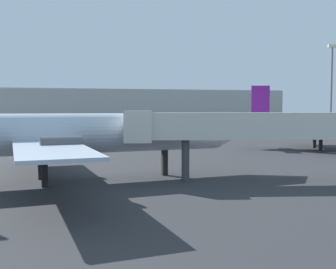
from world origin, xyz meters
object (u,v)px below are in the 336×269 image
at_px(airplane_distant, 11,127).
at_px(light_mast_right, 331,85).
at_px(airplane_on_taxiway, 323,129).
at_px(airplane_at_gate, 56,134).
at_px(jet_bridge, 246,127).

relative_size(airplane_distant, light_mast_right, 1.10).
bearing_deg(light_mast_right, airplane_on_taxiway, -125.41).
relative_size(airplane_at_gate, light_mast_right, 1.68).
distance_m(airplane_on_taxiway, airplane_distant, 59.07).
xyz_separation_m(airplane_distant, jet_bridge, (28.21, -52.71, 1.93)).
bearing_deg(airplane_on_taxiway, jet_bridge, -116.97).
bearing_deg(jet_bridge, airplane_distant, -52.77).
relative_size(airplane_on_taxiway, jet_bridge, 1.22).
xyz_separation_m(airplane_at_gate, airplane_on_taxiway, (39.98, 21.55, -0.90)).
distance_m(airplane_distant, light_mast_right, 77.50).
height_order(airplane_at_gate, jet_bridge, airplane_at_gate).
relative_size(airplane_at_gate, jet_bridge, 1.62).
relative_size(airplane_at_gate, airplane_on_taxiway, 1.33).
bearing_deg(airplane_distant, airplane_at_gate, -67.67).
height_order(airplane_distant, jet_bridge, airplane_distant).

